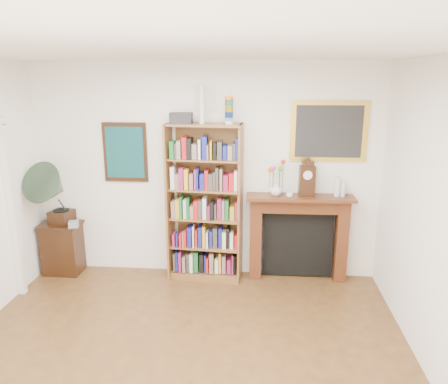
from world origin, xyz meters
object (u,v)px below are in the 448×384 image
object	(u,v)px
gramophone	(53,190)
mantel_clock	(307,179)
cd_stack	(74,224)
teacup	(290,195)
bottle_left	(337,187)
flower_vase	(276,189)
bottle_right	(343,189)
side_cabinet	(63,248)
bookshelf	(205,195)
fireplace	(298,230)

from	to	relation	value
gramophone	mantel_clock	bearing A→B (deg)	14.78
cd_stack	teacup	distance (m)	2.82
gramophone	bottle_left	size ratio (longest dim) A/B	3.69
flower_vase	bottle_right	xyz separation A→B (m)	(0.84, 0.02, 0.02)
side_cabinet	gramophone	bearing A→B (deg)	-84.74
bookshelf	side_cabinet	xyz separation A→B (m)	(-1.95, -0.02, -0.79)
side_cabinet	fireplace	size ratio (longest dim) A/B	0.52
cd_stack	mantel_clock	size ratio (longest dim) A/B	0.27
side_cabinet	mantel_clock	world-z (taller)	mantel_clock
bookshelf	flower_vase	bearing A→B (deg)	7.93
cd_stack	bottle_right	bearing A→B (deg)	3.45
fireplace	flower_vase	size ratio (longest dim) A/B	8.13
teacup	bottle_right	distance (m)	0.68
flower_vase	bottle_right	distance (m)	0.84
fireplace	cd_stack	world-z (taller)	fireplace
flower_vase	bottle_left	distance (m)	0.76
mantel_clock	bottle_right	distance (m)	0.47
fireplace	teacup	xyz separation A→B (m)	(-0.14, -0.14, 0.51)
mantel_clock	bottle_right	world-z (taller)	mantel_clock
flower_vase	bottle_right	bearing A→B (deg)	1.62
side_cabinet	cd_stack	world-z (taller)	cd_stack
bookshelf	fireplace	xyz separation A→B (m)	(1.21, 0.09, -0.47)
gramophone	bottle_right	bearing A→B (deg)	14.77
bottle_right	teacup	bearing A→B (deg)	-169.94
side_cabinet	bottle_right	world-z (taller)	bottle_right
bottle_right	bottle_left	bearing A→B (deg)	-170.13
side_cabinet	fireplace	distance (m)	3.19
teacup	side_cabinet	bearing A→B (deg)	179.39
bookshelf	bottle_right	world-z (taller)	bookshelf
cd_stack	bottle_right	distance (m)	3.50
fireplace	bottle_right	distance (m)	0.78
cd_stack	teacup	bearing A→B (deg)	1.84
side_cabinet	flower_vase	bearing A→B (deg)	1.76
flower_vase	teacup	size ratio (longest dim) A/B	1.98
gramophone	bottle_right	world-z (taller)	gramophone
gramophone	flower_vase	xyz separation A→B (m)	(2.85, 0.17, 0.03)
bottle_right	bookshelf	bearing A→B (deg)	-177.77
bookshelf	cd_stack	distance (m)	1.76
mantel_clock	teacup	world-z (taller)	mantel_clock
bookshelf	cd_stack	xyz separation A→B (m)	(-1.71, -0.14, -0.40)
mantel_clock	flower_vase	xyz separation A→B (m)	(-0.38, -0.00, -0.13)
fireplace	flower_vase	bearing A→B (deg)	-172.52
cd_stack	gramophone	bearing A→B (deg)	176.00
fireplace	teacup	bearing A→B (deg)	-136.18
gramophone	flower_vase	world-z (taller)	gramophone
teacup	cd_stack	bearing A→B (deg)	-178.16
side_cabinet	bottle_right	xyz separation A→B (m)	(3.70, 0.09, 0.90)
side_cabinet	teacup	xyz separation A→B (m)	(3.03, -0.03, 0.83)
fireplace	mantel_clock	size ratio (longest dim) A/B	3.05
fireplace	mantel_clock	world-z (taller)	mantel_clock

